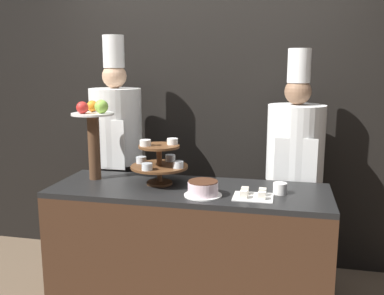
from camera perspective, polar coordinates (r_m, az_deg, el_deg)
wall_back at (r=3.60m, az=2.85°, el=6.54°), size 10.00×0.06×2.80m
buffet_counter at (r=2.95m, az=-0.43°, el=-13.71°), size 1.81×0.62×0.89m
tiered_stand at (r=2.86m, az=-4.39°, el=-1.83°), size 0.38×0.38×0.31m
fruit_pedestal at (r=3.02m, az=-12.99°, el=2.48°), size 0.29×0.29×0.56m
cake_round at (r=2.62m, az=1.47°, el=-5.51°), size 0.23×0.23×0.09m
cup_white at (r=2.72m, az=11.65°, el=-5.36°), size 0.09×0.09×0.07m
cake_square_tray at (r=2.62m, az=8.16°, el=-6.27°), size 0.24×0.19×0.05m
chef_left at (r=3.48m, az=-10.01°, el=-0.05°), size 0.41×0.41×1.90m
chef_center_left at (r=3.23m, az=13.51°, el=-2.26°), size 0.41×0.41×1.79m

